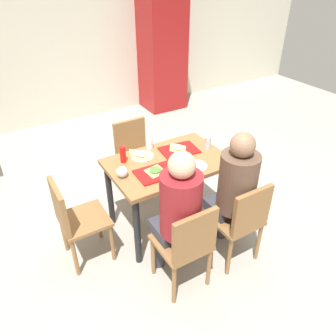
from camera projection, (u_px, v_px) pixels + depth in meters
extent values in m
cube|color=#9E998E|center=(168.00, 223.00, 3.47)|extent=(10.00, 10.00, 0.02)
cube|color=beige|center=(61.00, 33.00, 5.02)|extent=(10.00, 0.10, 2.80)
cube|color=olive|center=(168.00, 163.00, 3.07)|extent=(1.11, 0.74, 0.04)
cylinder|color=black|center=(137.00, 232.00, 2.83)|extent=(0.06, 0.06, 0.72)
cylinder|color=black|center=(226.00, 196.00, 3.27)|extent=(0.06, 0.06, 0.72)
cylinder|color=black|center=(110.00, 195.00, 3.28)|extent=(0.06, 0.06, 0.72)
cylinder|color=black|center=(191.00, 167.00, 3.71)|extent=(0.06, 0.06, 0.72)
cube|color=olive|center=(181.00, 242.00, 2.63)|extent=(0.40, 0.40, 0.03)
cube|color=olive|center=(195.00, 237.00, 2.38)|extent=(0.38, 0.04, 0.40)
cylinder|color=olive|center=(153.00, 256.00, 2.80)|extent=(0.04, 0.04, 0.42)
cylinder|color=olive|center=(186.00, 241.00, 2.95)|extent=(0.04, 0.04, 0.42)
cylinder|color=olive|center=(174.00, 285.00, 2.56)|extent=(0.04, 0.04, 0.42)
cylinder|color=olive|center=(209.00, 267.00, 2.70)|extent=(0.04, 0.04, 0.42)
cube|color=olive|center=(234.00, 219.00, 2.87)|extent=(0.40, 0.40, 0.03)
cube|color=olive|center=(252.00, 211.00, 2.63)|extent=(0.38, 0.04, 0.40)
cylinder|color=olive|center=(205.00, 233.00, 3.04)|extent=(0.04, 0.04, 0.42)
cylinder|color=olive|center=(234.00, 220.00, 3.19)|extent=(0.04, 0.04, 0.42)
cylinder|color=olive|center=(229.00, 257.00, 2.80)|extent=(0.04, 0.04, 0.42)
cylinder|color=olive|center=(258.00, 242.00, 2.94)|extent=(0.04, 0.04, 0.42)
cube|color=olive|center=(138.00, 160.00, 3.72)|extent=(0.40, 0.40, 0.03)
cube|color=olive|center=(130.00, 137.00, 3.73)|extent=(0.38, 0.04, 0.40)
cylinder|color=olive|center=(158.00, 179.00, 3.79)|extent=(0.04, 0.04, 0.42)
cylinder|color=olive|center=(132.00, 188.00, 3.64)|extent=(0.04, 0.04, 0.42)
cylinder|color=olive|center=(145.00, 165.00, 4.03)|extent=(0.04, 0.04, 0.42)
cylinder|color=olive|center=(120.00, 173.00, 3.89)|extent=(0.04, 0.04, 0.42)
cube|color=olive|center=(84.00, 219.00, 2.86)|extent=(0.40, 0.40, 0.03)
cube|color=olive|center=(59.00, 207.00, 2.67)|extent=(0.04, 0.38, 0.40)
cylinder|color=olive|center=(99.00, 221.00, 3.18)|extent=(0.04, 0.04, 0.42)
cylinder|color=olive|center=(112.00, 243.00, 2.93)|extent=(0.04, 0.04, 0.42)
cylinder|color=olive|center=(64.00, 233.00, 3.03)|extent=(0.04, 0.04, 0.42)
cylinder|color=olive|center=(75.00, 258.00, 2.79)|extent=(0.04, 0.04, 0.42)
cylinder|color=#383842|center=(159.00, 246.00, 2.87)|extent=(0.10, 0.10, 0.45)
cylinder|color=#383842|center=(174.00, 240.00, 2.94)|extent=(0.10, 0.10, 0.45)
cube|color=#383842|center=(173.00, 227.00, 2.69)|extent=(0.32, 0.28, 0.10)
cylinder|color=maroon|center=(181.00, 205.00, 2.44)|extent=(0.32, 0.32, 0.52)
sphere|color=#DBAD89|center=(182.00, 165.00, 2.25)|extent=(0.20, 0.20, 0.20)
cylinder|color=#383842|center=(209.00, 224.00, 3.12)|extent=(0.10, 0.10, 0.45)
cylinder|color=#383842|center=(223.00, 218.00, 3.19)|extent=(0.10, 0.10, 0.45)
cube|color=#383842|center=(225.00, 205.00, 2.93)|extent=(0.32, 0.28, 0.10)
cylinder|color=brown|center=(238.00, 183.00, 2.68)|extent=(0.32, 0.32, 0.52)
sphere|color=#8C664C|center=(243.00, 145.00, 2.50)|extent=(0.20, 0.20, 0.20)
cube|color=#B21414|center=(157.00, 173.00, 2.87)|extent=(0.37, 0.27, 0.02)
cube|color=#B21414|center=(179.00, 150.00, 3.22)|extent=(0.39, 0.30, 0.02)
cylinder|color=white|center=(142.00, 156.00, 3.13)|extent=(0.22, 0.22, 0.01)
cylinder|color=white|center=(195.00, 166.00, 2.98)|extent=(0.22, 0.22, 0.01)
pyramid|color=#DBAD60|center=(155.00, 171.00, 2.88)|extent=(0.22, 0.23, 0.01)
ellipsoid|color=#4C7233|center=(155.00, 170.00, 2.87)|extent=(0.16, 0.16, 0.01)
pyramid|color=#DBAD60|center=(178.00, 148.00, 3.23)|extent=(0.14, 0.19, 0.01)
ellipsoid|color=#D8C67F|center=(178.00, 147.00, 3.22)|extent=(0.10, 0.13, 0.01)
pyramid|color=#DBAD60|center=(139.00, 154.00, 3.13)|extent=(0.18, 0.25, 0.01)
ellipsoid|color=#D8C67F|center=(139.00, 154.00, 3.13)|extent=(0.13, 0.18, 0.01)
cylinder|color=white|center=(149.00, 144.00, 3.24)|extent=(0.07, 0.07, 0.10)
cylinder|color=white|center=(189.00, 172.00, 2.82)|extent=(0.07, 0.07, 0.10)
cylinder|color=#B7BCC6|center=(208.00, 142.00, 3.24)|extent=(0.07, 0.07, 0.12)
cylinder|color=red|center=(123.00, 154.00, 3.00)|extent=(0.06, 0.06, 0.16)
sphere|color=silver|center=(122.00, 172.00, 2.81)|extent=(0.10, 0.10, 0.10)
cube|color=maroon|center=(162.00, 55.00, 5.71)|extent=(0.70, 0.60, 1.90)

